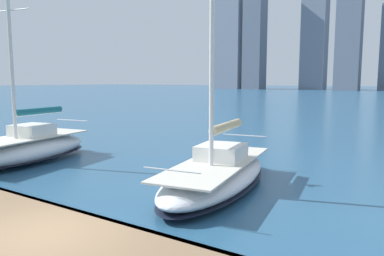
{
  "coord_description": "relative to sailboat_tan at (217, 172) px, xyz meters",
  "views": [
    {
      "loc": [
        -6.96,
        4.77,
        3.89
      ],
      "look_at": [
        0.38,
        -6.41,
        2.2
      ],
      "focal_mm": 35.0,
      "sensor_mm": 36.0,
      "label": 1
    }
  ],
  "objects": [
    {
      "name": "sailboat_tan",
      "position": [
        0.0,
        0.0,
        0.0
      ],
      "size": [
        3.92,
        8.21,
        10.62
      ],
      "color": "white",
      "rests_on": "ground"
    },
    {
      "name": "dock_pier",
      "position": [
        0.45,
        6.7,
        -0.06
      ],
      "size": [
        28.0,
        2.8,
        0.6
      ],
      "color": "#896B4C",
      "rests_on": "ground"
    },
    {
      "name": "sailboat_teal",
      "position": [
        9.87,
        1.15,
        0.11
      ],
      "size": [
        3.96,
        7.56,
        10.85
      ],
      "color": "silver",
      "rests_on": "ground"
    }
  ]
}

